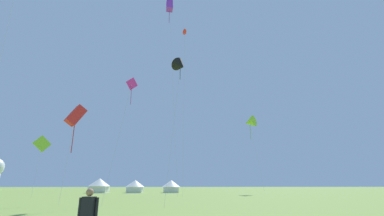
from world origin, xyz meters
The scene contains 10 objects.
kite_black_delta centered at (-1.92, 20.77, 13.68)m, with size 2.32×3.37×14.60m.
kite_lime_delta centered at (15.41, 56.38, 16.17)m, with size 3.89×4.45×17.73m.
kite_red_parafoil centered at (-0.93, 39.64, 29.45)m, with size 0.79×2.50×29.93m.
kite_lime_diamond centered at (-23.94, 39.86, 8.17)m, with size 2.10×2.91×9.63m.
kite_purple_box centered at (-3.97, 41.12, 36.39)m, with size 2.88×3.21×37.79m.
kite_red_box centered at (-13.26, 24.45, 9.08)m, with size 2.33×3.13×10.32m.
kite_magenta_diamond centered at (-7.28, 23.40, 12.13)m, with size 2.19×2.60×13.31m.
festival_tent_center centered at (-19.44, 59.24, 1.74)m, with size 4.82×4.82×3.14m.
festival_tent_left centered at (-11.38, 59.24, 1.54)m, with size 4.28×4.28×2.78m.
festival_tent_right centered at (-3.12, 59.24, 1.53)m, with size 4.26×4.26×2.77m.
Camera 1 is at (-2.24, -4.23, 1.85)m, focal length 24.64 mm.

